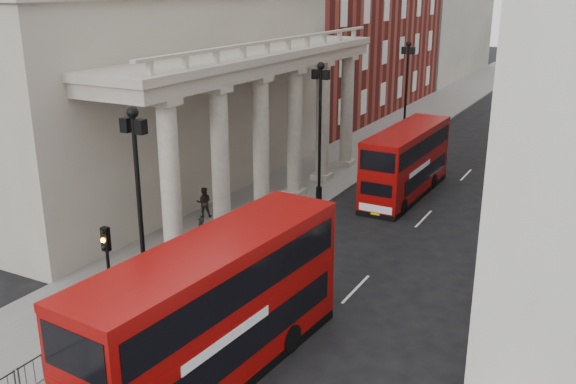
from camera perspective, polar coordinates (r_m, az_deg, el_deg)
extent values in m
plane|color=black|center=(24.18, -17.54, -14.57)|extent=(260.00, 260.00, 0.00)
cube|color=slate|center=(49.06, 5.29, 3.00)|extent=(6.00, 140.00, 0.12)
cube|color=slate|center=(48.03, 8.52, 2.56)|extent=(0.20, 140.00, 0.14)
cube|color=gray|center=(41.46, -10.93, 8.39)|extent=(9.00, 28.00, 12.00)
cube|color=maroon|center=(66.93, 5.75, 16.46)|extent=(9.00, 32.00, 22.00)
cube|color=gray|center=(97.24, 13.35, 15.94)|extent=(9.00, 30.00, 20.00)
cube|color=#60605E|center=(106.47, 23.65, 11.85)|extent=(8.00, 8.00, 8.00)
cylinder|color=black|center=(26.76, -12.44, -9.49)|extent=(0.36, 0.36, 0.80)
cylinder|color=black|center=(25.33, -12.98, -2.24)|extent=(0.18, 0.18, 8.00)
sphere|color=black|center=(24.26, -13.66, 6.89)|extent=(0.44, 0.44, 0.44)
cube|color=black|center=(24.13, -12.95, 5.67)|extent=(0.35, 0.35, 0.55)
cube|color=black|center=(24.59, -14.19, 5.80)|extent=(0.35, 0.35, 0.55)
cylinder|color=black|center=(39.23, 2.76, -0.09)|extent=(0.36, 0.36, 0.80)
cylinder|color=black|center=(38.26, 2.84, 5.04)|extent=(0.18, 0.18, 8.00)
sphere|color=black|center=(37.56, 2.94, 11.15)|extent=(0.44, 0.44, 0.44)
cube|color=black|center=(37.48, 3.42, 10.35)|extent=(0.35, 0.35, 0.55)
cube|color=black|center=(37.77, 2.44, 10.43)|extent=(0.35, 0.35, 0.55)
cylinder|color=black|center=(53.60, 10.21, 4.59)|extent=(0.36, 0.36, 0.80)
cylinder|color=black|center=(52.90, 10.42, 8.38)|extent=(0.18, 0.18, 8.00)
sphere|color=black|center=(52.39, 10.68, 12.80)|extent=(0.44, 0.44, 0.44)
cube|color=black|center=(52.33, 11.02, 12.23)|extent=(0.35, 0.35, 0.55)
cube|color=black|center=(52.55, 10.28, 12.29)|extent=(0.35, 0.35, 0.55)
cylinder|color=black|center=(24.83, -15.47, -8.65)|extent=(0.12, 0.12, 3.40)
cube|color=black|center=(23.97, -15.89, -4.04)|extent=(0.28, 0.22, 0.90)
sphere|color=black|center=(23.77, -16.17, -3.47)|extent=(0.18, 0.18, 0.18)
sphere|color=orange|center=(23.88, -16.11, -4.14)|extent=(0.18, 0.18, 0.18)
sphere|color=black|center=(23.99, -16.05, -4.81)|extent=(0.18, 0.18, 0.18)
cube|color=gray|center=(23.35, -20.64, -14.25)|extent=(0.50, 2.30, 1.10)
cube|color=gray|center=(24.68, -16.52, -11.95)|extent=(0.50, 2.30, 1.10)
cube|color=gray|center=(26.15, -12.90, -9.84)|extent=(0.50, 2.30, 1.10)
cube|color=gray|center=(27.75, -9.72, -7.94)|extent=(0.50, 2.30, 1.10)
cube|color=gray|center=(29.44, -6.92, -6.23)|extent=(0.50, 2.30, 1.10)
cube|color=gray|center=(31.22, -4.45, -4.69)|extent=(0.50, 2.30, 1.10)
cube|color=#880706|center=(22.02, -6.35, -12.81)|extent=(3.52, 11.40, 2.14)
cube|color=#880706|center=(20.98, -6.56, -7.60)|extent=(3.52, 11.40, 1.87)
cube|color=#880706|center=(20.54, -6.66, -4.90)|extent=(3.57, 11.44, 0.27)
cube|color=black|center=(22.69, -6.24, -15.54)|extent=(3.54, 11.40, 0.37)
cube|color=black|center=(21.89, -6.37, -12.21)|extent=(3.42, 9.27, 1.07)
cube|color=black|center=(20.93, -6.57, -7.33)|extent=(3.54, 10.76, 1.18)
cylinder|color=black|center=(24.90, -4.65, -11.27)|extent=(0.42, 1.09, 1.07)
cylinder|color=black|center=(23.69, 0.14, -12.85)|extent=(0.42, 1.09, 1.07)
cube|color=#850706|center=(40.76, 10.41, 1.43)|extent=(2.55, 9.95, 1.89)
cube|color=#850706|center=(40.26, 10.57, 4.10)|extent=(2.55, 9.95, 1.65)
cube|color=#850706|center=(40.05, 10.65, 5.41)|extent=(2.59, 9.99, 0.24)
cube|color=black|center=(41.09, 10.33, -0.05)|extent=(2.57, 9.95, 0.33)
cube|color=black|center=(40.70, 10.43, 1.75)|extent=(2.57, 8.06, 0.94)
cube|color=black|center=(40.24, 10.58, 4.24)|extent=(2.59, 9.38, 1.04)
cube|color=white|center=(36.53, 7.78, -1.47)|extent=(1.98, 0.09, 0.42)
cube|color=yellow|center=(36.63, 7.75, -1.93)|extent=(0.52, 0.05, 0.12)
cylinder|color=black|center=(38.27, 7.13, -0.76)|extent=(0.32, 0.95, 0.94)
cylinder|color=black|center=(37.57, 10.13, -1.27)|extent=(0.32, 0.95, 0.94)
cylinder|color=black|center=(43.42, 10.04, 1.37)|extent=(0.32, 0.95, 0.94)
cylinder|color=black|center=(42.80, 12.73, 0.96)|extent=(0.32, 0.95, 0.94)
imported|color=black|center=(32.00, -7.72, -3.68)|extent=(0.69, 0.54, 1.66)
imported|color=black|center=(36.38, -7.49, -0.91)|extent=(1.07, 1.02, 1.75)
imported|color=black|center=(40.27, 0.84, 1.00)|extent=(0.91, 0.76, 1.59)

